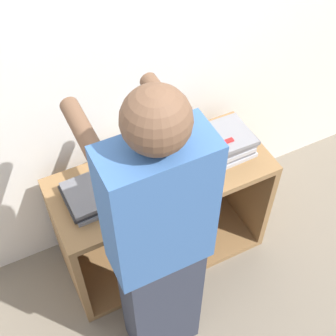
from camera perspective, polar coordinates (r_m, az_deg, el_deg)
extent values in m
plane|color=#756B5B|center=(2.82, 1.56, -13.58)|extent=(12.00, 12.00, 0.00)
cube|color=silver|center=(2.25, -4.85, 13.33)|extent=(8.00, 0.05, 2.40)
cube|color=olive|center=(2.35, -0.78, -1.02)|extent=(1.14, 0.48, 0.04)
cube|color=olive|center=(2.91, -0.64, -9.67)|extent=(1.14, 0.48, 0.04)
cube|color=olive|center=(2.55, -12.10, -10.19)|extent=(0.04, 0.48, 0.65)
cube|color=olive|center=(2.81, 9.46, -1.64)|extent=(0.04, 0.48, 0.65)
cube|color=olive|center=(2.75, -2.72, -2.42)|extent=(1.07, 0.04, 0.65)
cube|color=#B7B7BC|center=(2.33, -0.78, -0.58)|extent=(0.31, 0.23, 0.02)
cube|color=gray|center=(2.33, -0.89, -0.24)|extent=(0.25, 0.13, 0.00)
cube|color=#B7B7BC|center=(2.36, -2.66, 4.05)|extent=(0.31, 0.11, 0.21)
cube|color=black|center=(2.35, -2.62, 4.03)|extent=(0.27, 0.10, 0.18)
cube|color=gray|center=(2.26, -8.19, -3.43)|extent=(0.31, 0.23, 0.02)
cube|color=#232326|center=(2.25, -8.71, -3.01)|extent=(0.31, 0.24, 0.02)
cube|color=slate|center=(2.23, -8.52, -2.63)|extent=(0.31, 0.24, 0.02)
cube|color=#B7B7BC|center=(2.45, 6.47, 2.12)|extent=(0.31, 0.24, 0.02)
cube|color=slate|center=(2.43, 6.16, 2.53)|extent=(0.31, 0.23, 0.02)
cube|color=#B7B7BC|center=(2.41, 6.24, 2.76)|extent=(0.31, 0.24, 0.02)
cube|color=gray|center=(2.40, 6.34, 3.30)|extent=(0.31, 0.24, 0.02)
cube|color=slate|center=(2.38, 6.66, 3.55)|extent=(0.31, 0.24, 0.02)
cube|color=gray|center=(2.36, 6.45, 3.75)|extent=(0.31, 0.24, 0.02)
cube|color=#2D3342|center=(2.32, -0.88, -15.58)|extent=(0.34, 0.20, 0.82)
cube|color=#38609E|center=(1.69, -1.17, -4.92)|extent=(0.40, 0.20, 0.65)
sphere|color=brown|center=(1.36, -1.45, 5.84)|extent=(0.22, 0.22, 0.22)
cylinder|color=brown|center=(1.65, -10.26, 4.35)|extent=(0.07, 0.32, 0.07)
cylinder|color=brown|center=(1.73, -0.22, 7.73)|extent=(0.07, 0.32, 0.07)
cube|color=red|center=(2.32, 7.29, 3.28)|extent=(0.06, 0.02, 0.01)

